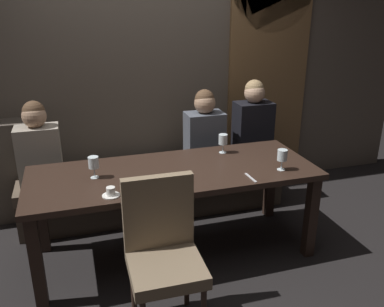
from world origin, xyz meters
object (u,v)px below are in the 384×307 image
at_px(banquette_bench, 156,192).
at_px(diner_redhead, 38,146).
at_px(wine_glass_far_right, 223,140).
at_px(dining_table, 174,180).
at_px(wine_glass_near_left, 282,156).
at_px(wine_glass_center_front, 94,164).
at_px(diner_bearded, 205,131).
at_px(chair_near_side, 163,247).
at_px(espresso_cup, 111,192).
at_px(fork_on_table, 251,178).
at_px(diner_far_end, 253,123).

distance_m(banquette_bench, diner_redhead, 1.16).
height_order(diner_redhead, wine_glass_far_right, diner_redhead).
relative_size(dining_table, banquette_bench, 0.88).
distance_m(banquette_bench, wine_glass_near_left, 1.38).
distance_m(diner_redhead, wine_glass_center_front, 0.80).
height_order(dining_table, diner_bearded, diner_bearded).
relative_size(wine_glass_near_left, wine_glass_center_front, 1.00).
bearing_deg(dining_table, banquette_bench, 90.00).
height_order(banquette_bench, chair_near_side, chair_near_side).
relative_size(banquette_bench, chair_near_side, 2.55).
bearing_deg(wine_glass_center_front, diner_bearded, 31.98).
distance_m(dining_table, wine_glass_center_front, 0.63).
height_order(wine_glass_near_left, wine_glass_center_front, same).
distance_m(banquette_bench, espresso_cup, 1.25).
height_order(wine_glass_center_front, fork_on_table, wine_glass_center_front).
height_order(banquette_bench, fork_on_table, fork_on_table).
height_order(diner_redhead, espresso_cup, diner_redhead).
height_order(diner_far_end, wine_glass_near_left, diner_far_end).
distance_m(wine_glass_far_right, espresso_cup, 1.16).
bearing_deg(wine_glass_far_right, wine_glass_near_left, -58.68).
bearing_deg(wine_glass_center_front, dining_table, -3.13).
height_order(chair_near_side, fork_on_table, chair_near_side).
xyz_separation_m(diner_redhead, wine_glass_far_right, (1.51, -0.46, 0.05)).
distance_m(chair_near_side, wine_glass_center_front, 0.87).
bearing_deg(wine_glass_center_front, espresso_cup, -76.67).
distance_m(diner_bearded, espresso_cup, 1.42).
bearing_deg(dining_table, diner_far_end, 36.02).
xyz_separation_m(chair_near_side, fork_on_table, (0.76, 0.41, 0.18)).
xyz_separation_m(dining_table, wine_glass_far_right, (0.50, 0.25, 0.20)).
bearing_deg(banquette_bench, diner_far_end, 1.58).
distance_m(banquette_bench, fork_on_table, 1.24).
bearing_deg(espresso_cup, fork_on_table, -0.26).
distance_m(chair_near_side, wine_glass_near_left, 1.20).
bearing_deg(wine_glass_near_left, diner_redhead, 152.27).
distance_m(wine_glass_near_left, fork_on_table, 0.32).
distance_m(chair_near_side, wine_glass_far_right, 1.27).
relative_size(diner_redhead, wine_glass_center_front, 4.52).
bearing_deg(wine_glass_far_right, fork_on_table, -89.50).
xyz_separation_m(wine_glass_near_left, fork_on_table, (-0.29, -0.07, -0.11)).
bearing_deg(wine_glass_center_front, diner_far_end, 23.57).
bearing_deg(diner_bearded, diner_far_end, 2.29).
bearing_deg(banquette_bench, wine_glass_far_right, -42.17).
height_order(banquette_bench, diner_bearded, diner_bearded).
xyz_separation_m(diner_redhead, diner_far_end, (2.01, 0.02, 0.03)).
relative_size(chair_near_side, diner_bearded, 1.31).
xyz_separation_m(banquette_bench, wine_glass_near_left, (0.79, -0.94, 0.63)).
bearing_deg(diner_bearded, banquette_bench, -179.16).
xyz_separation_m(diner_far_end, wine_glass_near_left, (-0.21, -0.96, 0.03)).
bearing_deg(wine_glass_center_front, chair_near_side, -66.21).
bearing_deg(espresso_cup, dining_table, 30.85).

